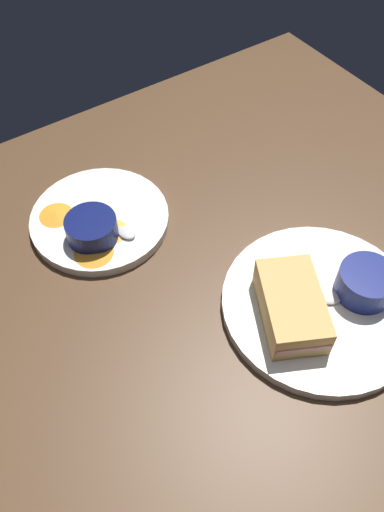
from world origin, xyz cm
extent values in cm
cube|color=#4C331E|center=(0.00, 0.00, -1.50)|extent=(110.00, 110.00, 3.00)
cylinder|color=white|center=(-4.09, -9.92, 0.80)|extent=(27.66, 27.66, 1.60)
cube|color=tan|center=(-3.27, -4.73, 4.00)|extent=(15.03, 12.67, 4.80)
cube|color=#DB938E|center=(-3.27, -4.73, 4.00)|extent=(14.99, 12.24, 0.80)
cylinder|color=navy|center=(-6.01, -15.84, 3.71)|extent=(7.96, 7.96, 4.21)
cylinder|color=black|center=(-6.01, -15.84, 5.41)|extent=(6.53, 6.53, 0.60)
cube|color=silver|center=(-2.86, -6.10, 1.85)|extent=(2.45, 5.48, 0.40)
ellipsoid|color=silver|center=(-4.55, -11.34, 2.00)|extent=(3.08, 3.72, 0.80)
cylinder|color=white|center=(27.62, 8.05, 0.80)|extent=(21.93, 21.93, 1.60)
cylinder|color=#0C144C|center=(24.33, 10.80, 3.40)|extent=(7.82, 7.82, 3.60)
cylinder|color=olive|center=(24.33, 10.80, 4.80)|extent=(6.41, 6.41, 0.60)
cube|color=silver|center=(27.10, 7.91, 1.85)|extent=(5.51, 2.25, 0.40)
ellipsoid|color=silver|center=(21.80, 6.43, 2.00)|extent=(3.67, 2.98, 0.80)
cone|color=orange|center=(27.73, 10.13, 1.90)|extent=(6.69, 6.69, 0.60)
cone|color=orange|center=(31.48, 13.66, 1.90)|extent=(7.64, 7.64, 0.60)
cone|color=gold|center=(23.65, 8.14, 1.90)|extent=(6.53, 6.53, 0.60)
cone|color=orange|center=(21.38, 12.25, 1.90)|extent=(7.18, 7.18, 0.60)
camera|label=1|loc=(-26.89, 27.25, 62.94)|focal=36.77mm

